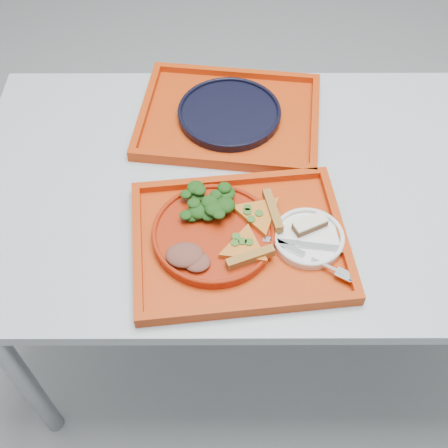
{
  "coord_description": "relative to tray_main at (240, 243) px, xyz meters",
  "views": [
    {
      "loc": [
        -0.21,
        -0.87,
        1.73
      ],
      "look_at": [
        -0.21,
        -0.15,
        0.78
      ],
      "focal_mm": 45.0,
      "sensor_mm": 36.0,
      "label": 1
    }
  ],
  "objects": [
    {
      "name": "tray_main",
      "position": [
        0.0,
        0.0,
        0.0
      ],
      "size": [
        0.49,
        0.4,
        0.01
      ],
      "primitive_type": "cube",
      "rotation": [
        0.0,
        0.0,
        0.11
      ],
      "color": "#B53209",
      "rests_on": "table"
    },
    {
      "name": "pizza_slice_b",
      "position": [
        0.04,
        0.05,
        0.03
      ],
      "size": [
        0.14,
        0.13,
        0.02
      ],
      "primitive_type": null,
      "rotation": [
        0.0,
        0.0,
        3.35
      ],
      "color": "gold",
      "rests_on": "dinner_plate"
    },
    {
      "name": "pizza_slice_a",
      "position": [
        0.01,
        -0.03,
        0.03
      ],
      "size": [
        0.14,
        0.15,
        0.02
      ],
      "primitive_type": null,
      "rotation": [
        0.0,
        0.0,
        1.95
      ],
      "color": "gold",
      "rests_on": "dinner_plate"
    },
    {
      "name": "knife",
      "position": [
        0.14,
        -0.02,
        0.02
      ],
      "size": [
        0.19,
        0.04,
        0.01
      ],
      "primitive_type": "cube",
      "rotation": [
        0.0,
        0.0,
        -0.14
      ],
      "color": "silver",
      "rests_on": "side_plate"
    },
    {
      "name": "dessert_bar",
      "position": [
        0.15,
        0.03,
        0.03
      ],
      "size": [
        0.08,
        0.06,
        0.02
      ],
      "rotation": [
        0.0,
        0.0,
        0.46
      ],
      "color": "#4B2B19",
      "rests_on": "side_plate"
    },
    {
      "name": "tray_far",
      "position": [
        -0.02,
        0.39,
        0.0
      ],
      "size": [
        0.49,
        0.4,
        0.01
      ],
      "primitive_type": "cube",
      "rotation": [
        0.0,
        0.0,
        -0.12
      ],
      "color": "#B53209",
      "rests_on": "table"
    },
    {
      "name": "navy_plate",
      "position": [
        -0.02,
        0.39,
        0.01
      ],
      "size": [
        0.26,
        0.26,
        0.02
      ],
      "primitive_type": "cylinder",
      "color": "black",
      "rests_on": "tray_far"
    },
    {
      "name": "table",
      "position": [
        0.17,
        0.18,
        -0.08
      ],
      "size": [
        1.6,
        0.8,
        0.75
      ],
      "color": "#97A0A9",
      "rests_on": "ground"
    },
    {
      "name": "fork",
      "position": [
        0.14,
        -0.06,
        0.02
      ],
      "size": [
        0.17,
        0.11,
        0.01
      ],
      "primitive_type": "cube",
      "rotation": [
        0.0,
        0.0,
        -0.54
      ],
      "color": "silver",
      "rests_on": "side_plate"
    },
    {
      "name": "ground",
      "position": [
        0.17,
        0.18,
        -0.76
      ],
      "size": [
        10.0,
        10.0,
        0.0
      ],
      "primitive_type": "plane",
      "color": "gray",
      "rests_on": "ground"
    },
    {
      "name": "side_plate",
      "position": [
        0.14,
        0.0,
        0.01
      ],
      "size": [
        0.15,
        0.15,
        0.01
      ],
      "primitive_type": "cylinder",
      "color": "white",
      "rests_on": "tray_main"
    },
    {
      "name": "salad_heap",
      "position": [
        -0.07,
        0.08,
        0.05
      ],
      "size": [
        0.1,
        0.09,
        0.05
      ],
      "primitive_type": "ellipsoid",
      "color": "black",
      "rests_on": "dinner_plate"
    },
    {
      "name": "meat_portion",
      "position": [
        -0.11,
        -0.06,
        0.04
      ],
      "size": [
        0.08,
        0.06,
        0.02
      ],
      "primitive_type": "ellipsoid",
      "color": "brown",
      "rests_on": "dinner_plate"
    },
    {
      "name": "dinner_plate",
      "position": [
        -0.06,
        0.01,
        0.02
      ],
      "size": [
        0.26,
        0.26,
        0.02
      ],
      "primitive_type": "cylinder",
      "color": "#9C210A",
      "rests_on": "tray_main"
    }
  ]
}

